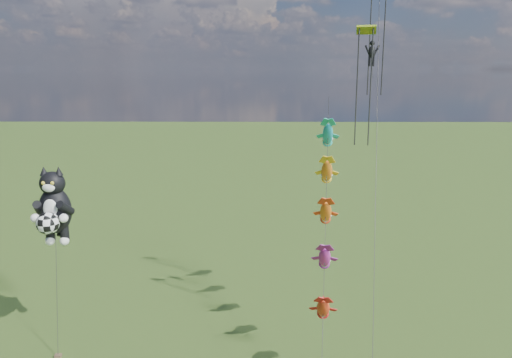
{
  "coord_description": "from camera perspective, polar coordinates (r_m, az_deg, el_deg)",
  "views": [
    {
      "loc": [
        13.41,
        -22.66,
        17.77
      ],
      "look_at": [
        13.13,
        11.12,
        10.33
      ],
      "focal_mm": 35.0,
      "sensor_mm": 36.0,
      "label": 1
    }
  ],
  "objects": [
    {
      "name": "cat_kite_rig",
      "position": [
        34.7,
        -22.15,
        -3.0
      ],
      "size": [
        2.4,
        4.14,
        11.73
      ],
      "rotation": [
        0.0,
        0.0,
        0.2
      ],
      "color": "brown",
      "rests_on": "ground"
    },
    {
      "name": "parafoil_rig",
      "position": [
        31.4,
        13.17,
        14.22
      ],
      "size": [
        3.98,
        17.38,
        24.4
      ],
      "rotation": [
        0.0,
        0.0,
        -0.09
      ],
      "color": "brown",
      "rests_on": "ground"
    },
    {
      "name": "fish_windsock_rig",
      "position": [
        31.96,
        7.97,
        -3.84
      ],
      "size": [
        2.42,
        15.84,
        15.84
      ],
      "rotation": [
        0.0,
        0.0,
        0.19
      ],
      "color": "brown",
      "rests_on": "ground"
    }
  ]
}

